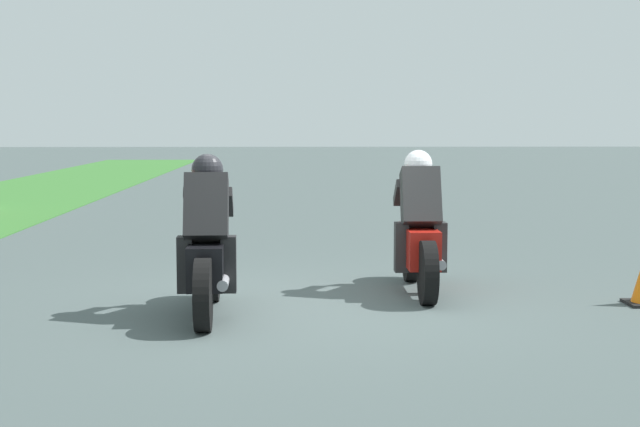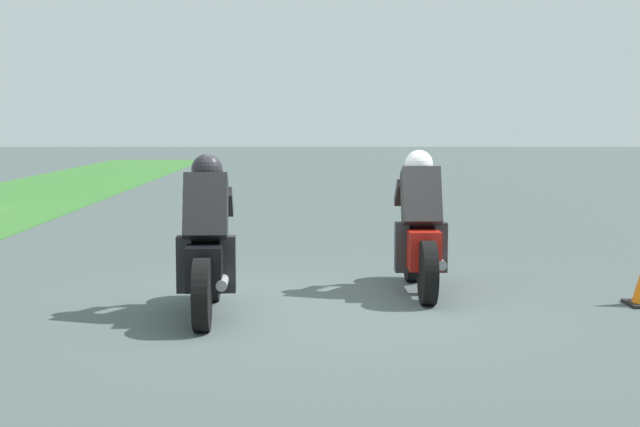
# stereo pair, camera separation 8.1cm
# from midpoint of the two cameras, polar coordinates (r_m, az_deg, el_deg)

# --- Properties ---
(ground_plane) EXTENTS (120.00, 120.00, 0.00)m
(ground_plane) POSITION_cam_midpoint_polar(r_m,az_deg,el_deg) (9.27, -0.93, -5.67)
(ground_plane) COLOR #445150
(rider_lane_a) EXTENTS (2.04, 0.54, 1.51)m
(rider_lane_a) POSITION_cam_midpoint_polar(r_m,az_deg,el_deg) (10.01, 5.80, -1.25)
(rider_lane_a) COLOR black
(rider_lane_a) RESTS_ON ground_plane
(rider_lane_b) EXTENTS (2.04, 0.55, 1.51)m
(rider_lane_b) POSITION_cam_midpoint_polar(r_m,az_deg,el_deg) (8.83, -7.08, -2.17)
(rider_lane_b) COLOR black
(rider_lane_b) RESTS_ON ground_plane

